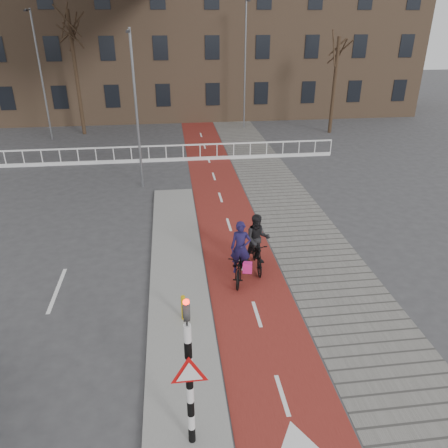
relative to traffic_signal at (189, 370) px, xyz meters
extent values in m
plane|color=#38383A|center=(0.60, 2.02, -1.99)|extent=(120.00, 120.00, 0.00)
cube|color=maroon|center=(2.10, 12.02, -1.98)|extent=(2.50, 60.00, 0.01)
cube|color=slate|center=(4.90, 12.02, -1.98)|extent=(3.00, 60.00, 0.01)
cube|color=gray|center=(-0.10, 6.02, -1.93)|extent=(1.80, 16.00, 0.12)
cylinder|color=black|center=(0.00, 0.02, -0.43)|extent=(0.14, 0.14, 2.88)
imported|color=black|center=(0.00, 0.02, 1.41)|extent=(0.13, 0.16, 0.80)
cylinder|color=#FF0C05|center=(0.00, -0.12, 1.59)|extent=(0.11, 0.02, 0.11)
cylinder|color=gold|center=(0.00, 3.93, -1.49)|extent=(0.12, 0.12, 0.75)
imported|color=black|center=(1.92, 5.97, -1.47)|extent=(1.13, 2.05, 1.02)
imported|color=#1B1440|center=(1.92, 5.97, -0.85)|extent=(0.73, 0.57, 1.77)
cube|color=#E3207E|center=(2.05, 5.44, -1.27)|extent=(0.32, 0.25, 0.35)
imported|color=black|center=(2.57, 6.53, -1.43)|extent=(0.57, 1.85, 1.10)
imported|color=black|center=(2.57, 6.53, -0.87)|extent=(0.86, 0.68, 1.73)
cube|color=silver|center=(-4.40, 19.02, -1.04)|extent=(28.00, 0.08, 0.08)
cube|color=silver|center=(-4.40, 19.02, -1.89)|extent=(28.00, 0.10, 0.20)
cube|color=#7F6047|center=(-2.40, 34.02, 4.01)|extent=(46.00, 10.00, 12.00)
cylinder|color=black|center=(-6.27, 26.42, 2.09)|extent=(0.25, 0.25, 8.16)
cylinder|color=black|center=(11.54, 24.62, 1.27)|extent=(0.25, 0.25, 6.53)
cylinder|color=slate|center=(-1.61, 15.02, 1.68)|extent=(0.12, 0.12, 7.33)
cylinder|color=slate|center=(-8.26, 25.17, 2.11)|extent=(0.12, 0.12, 8.20)
cylinder|color=slate|center=(5.55, 26.94, 2.41)|extent=(0.12, 0.12, 8.80)
camera|label=1|loc=(-0.11, -6.01, 5.81)|focal=35.00mm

